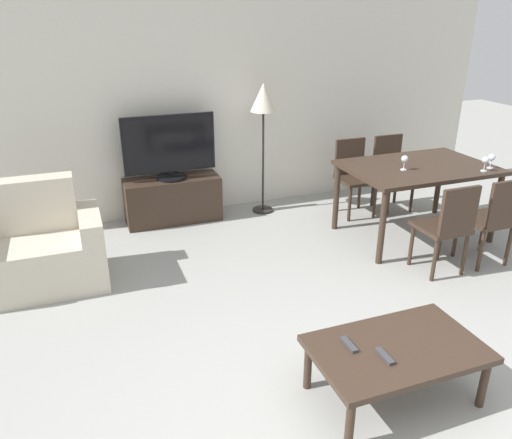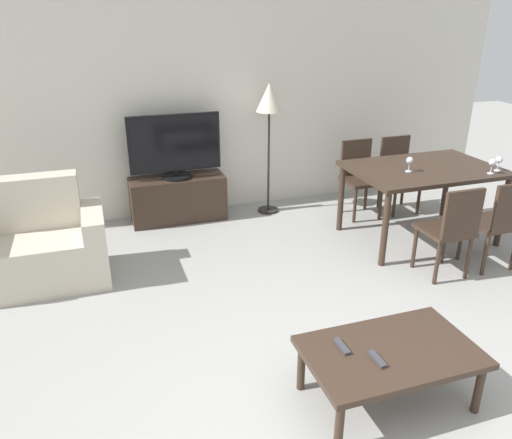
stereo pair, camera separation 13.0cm
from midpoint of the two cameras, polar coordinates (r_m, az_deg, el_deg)
The scene contains 16 objects.
wall_back at distance 5.69m, azimuth -7.87°, elevation 14.01°, with size 7.44×0.06×2.70m.
armchair at distance 4.66m, azimuth -24.56°, elevation -3.27°, with size 1.10×0.68×0.90m.
tv_stand at distance 5.65m, azimuth -10.12°, elevation 2.24°, with size 1.04×0.39×0.50m.
tv at distance 5.47m, azimuth -10.55°, elevation 8.12°, with size 0.99×0.32×0.70m.
coffee_table at distance 3.16m, azimuth 14.60°, elevation -14.46°, with size 1.02×0.62×0.37m.
dining_table at distance 5.29m, azimuth 17.31°, elevation 5.08°, with size 1.45×0.98×0.76m.
dining_chair_near at distance 4.63m, azimuth 20.31°, elevation -0.55°, with size 0.40×0.40×0.85m.
dining_chair_far at distance 6.10m, azimuth 14.57°, elevation 5.68°, with size 0.40×0.40×0.85m.
dining_chair_near_right at distance 4.96m, azimuth 24.81°, elevation 0.28°, with size 0.40×0.40×0.85m.
dining_chair_far_left at distance 5.83m, azimuth 10.42°, elevation 5.26°, with size 0.40×0.40×0.85m.
floor_lamp at distance 5.58m, azimuth 0.16°, elevation 12.95°, with size 0.29×0.29×1.48m.
remote_primary at distance 3.03m, azimuth 13.28°, elevation -14.97°, with size 0.04×0.15×0.02m.
remote_secondary at distance 3.07m, azimuth 9.37°, elevation -13.93°, with size 0.04×0.15×0.02m.
wine_glass_left at distance 5.40m, azimuth 24.71°, elevation 6.37°, with size 0.07×0.07×0.15m.
wine_glass_center at distance 5.04m, azimuth 15.92°, elevation 6.57°, with size 0.07×0.07×0.15m.
wine_glass_right at distance 5.27m, azimuth 24.11°, elevation 6.11°, with size 0.07×0.07×0.15m.
Camera 1 is at (-1.30, -1.48, 2.21)m, focal length 35.00 mm.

